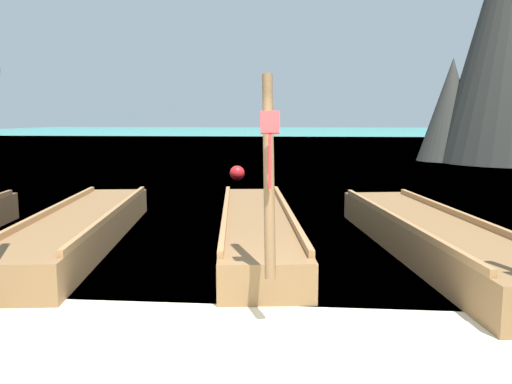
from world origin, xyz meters
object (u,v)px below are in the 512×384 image
at_px(longtail_boat_red_ribbon, 257,227).
at_px(mooring_buoy_near, 237,173).
at_px(longtail_boat_orange_ribbon, 81,228).
at_px(longtail_boat_green_ribbon, 431,237).

xyz_separation_m(longtail_boat_red_ribbon, mooring_buoy_near, (-1.54, 9.44, -0.00)).
relative_size(longtail_boat_orange_ribbon, longtail_boat_red_ribbon, 0.98).
bearing_deg(longtail_boat_orange_ribbon, longtail_boat_green_ribbon, -2.34).
bearing_deg(longtail_boat_red_ribbon, longtail_boat_orange_ribbon, -172.74).
relative_size(longtail_boat_orange_ribbon, longtail_boat_green_ribbon, 1.01).
height_order(longtail_boat_red_ribbon, mooring_buoy_near, longtail_boat_red_ribbon).
height_order(longtail_boat_orange_ribbon, mooring_buoy_near, longtail_boat_orange_ribbon).
xyz_separation_m(longtail_boat_green_ribbon, mooring_buoy_near, (-4.46, 10.08, -0.02)).
bearing_deg(longtail_boat_orange_ribbon, mooring_buoy_near, 81.01).
relative_size(longtail_boat_red_ribbon, longtail_boat_green_ribbon, 1.03).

